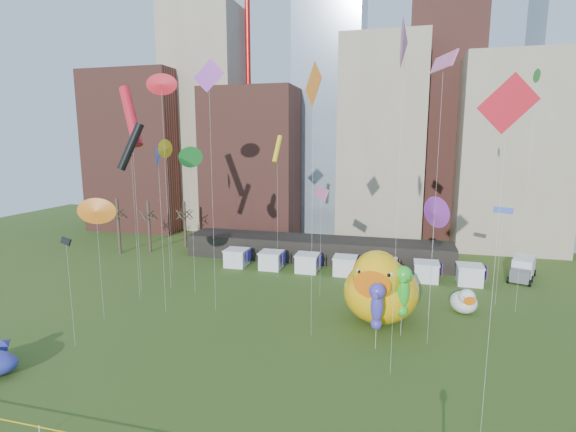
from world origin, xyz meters
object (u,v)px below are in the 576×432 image
(small_duck, at_px, (464,301))
(seahorse_green, at_px, (403,287))
(seahorse_purple, at_px, (377,302))
(box_truck, at_px, (523,268))
(big_duck, at_px, (380,288))

(small_duck, relative_size, seahorse_green, 0.58)
(seahorse_purple, relative_size, box_truck, 0.87)
(small_duck, bearing_deg, seahorse_green, -139.51)
(big_duck, bearing_deg, seahorse_green, -44.92)
(big_duck, relative_size, seahorse_green, 1.57)
(big_duck, relative_size, small_duck, 2.70)
(big_duck, xyz_separation_m, seahorse_purple, (-0.00, -5.62, 0.64))
(seahorse_green, relative_size, box_truck, 0.98)
(seahorse_purple, xyz_separation_m, box_truck, (16.70, 23.83, -2.73))
(small_duck, height_order, box_truck, small_duck)
(seahorse_purple, height_order, box_truck, seahorse_purple)
(big_duck, xyz_separation_m, small_duck, (8.11, 4.40, -2.17))
(small_duck, relative_size, box_truck, 0.57)
(big_duck, distance_m, small_duck, 9.48)
(box_truck, bearing_deg, big_duck, -112.61)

